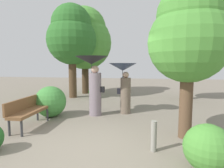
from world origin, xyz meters
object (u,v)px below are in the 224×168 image
tree_mid_left (85,38)px  person_left (93,75)px  park_bench (27,110)px  tree_near_left (72,35)px  person_right (124,78)px  path_marker_post (154,136)px  tree_mid_right (189,35)px  tree_near_right (187,53)px

tree_mid_left → person_left: bearing=-69.1°
park_bench → tree_near_left: tree_near_left is taller
person_left → person_right: size_ratio=1.13×
tree_near_left → path_marker_post: bearing=-55.1°
person_left → park_bench: 2.39m
person_right → park_bench: 3.35m
park_bench → tree_mid_right: bearing=-91.9°
park_bench → tree_near_left: 5.62m
person_right → park_bench: person_right is taller
park_bench → tree_mid_left: 6.96m
person_left → tree_mid_left: tree_mid_left is taller
tree_mid_left → path_marker_post: bearing=-62.5°
person_right → tree_near_left: bearing=54.4°
person_right → tree_mid_right: bearing=-133.2°
person_right → path_marker_post: bearing=-155.5°
tree_near_right → tree_mid_right: 5.42m
tree_near_left → person_left: bearing=-57.8°
person_right → tree_mid_left: bearing=40.2°
tree_near_right → path_marker_post: 6.79m
tree_mid_left → path_marker_post: 8.74m
tree_mid_right → tree_near_left: bearing=134.6°
tree_mid_left → tree_mid_right: tree_mid_left is taller
tree_near_right → person_right: bearing=-131.1°
person_left → tree_near_right: size_ratio=0.59×
tree_mid_left → tree_near_left: bearing=-98.5°
person_right → tree_near_left: size_ratio=0.37×
person_left → tree_mid_left: bearing=27.6°
park_bench → tree_near_right: 7.75m
person_left → path_marker_post: person_left is taller
tree_near_left → path_marker_post: (4.02, -5.76, -2.99)m
tree_mid_right → path_marker_post: size_ratio=5.72×
park_bench → tree_mid_left: bearing=1.2°
path_marker_post → person_right: bearing=107.7°
person_left → path_marker_post: (1.98, -2.52, -1.11)m
person_left → person_right: (1.03, 0.44, -0.14)m
person_left → person_right: 1.13m
person_left → tree_near_left: 4.26m
person_right → tree_near_left: 4.62m
path_marker_post → tree_near_right: bearing=73.2°
park_bench → tree_near_right: size_ratio=0.43×
park_bench → tree_mid_left: (-0.31, 6.35, 2.84)m
park_bench → tree_near_right: (5.36, 5.29, 1.84)m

